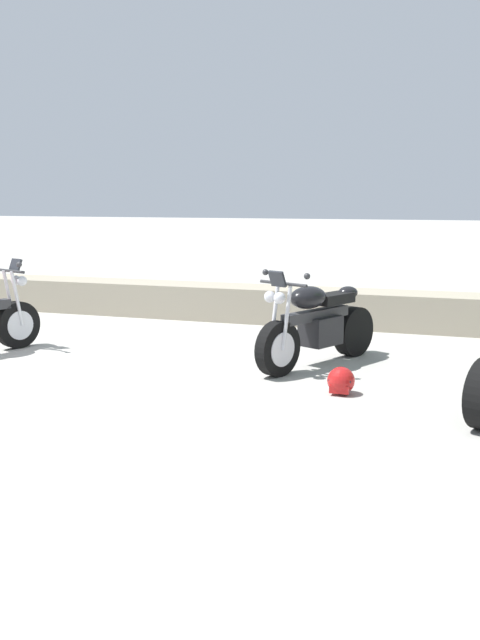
% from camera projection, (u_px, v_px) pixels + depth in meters
% --- Properties ---
extents(stone_wall, '(36.00, 0.80, 0.55)m').
position_uv_depth(stone_wall, '(176.00, 300.00, 11.82)').
color(stone_wall, gray).
rests_on(stone_wall, ground).
extents(motorcycle_black_centre, '(1.11, 1.93, 1.18)m').
position_uv_depth(motorcycle_black_centre, '(317.00, 325.00, 8.28)').
color(motorcycle_black_centre, black).
rests_on(motorcycle_black_centre, ground).
extents(rider_helmet, '(0.28, 0.28, 0.28)m').
position_uv_depth(rider_helmet, '(341.00, 381.00, 7.11)').
color(rider_helmet, '#B21919').
rests_on(rider_helmet, ground).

